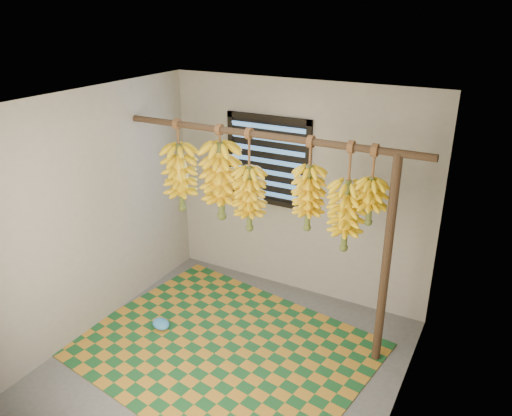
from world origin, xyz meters
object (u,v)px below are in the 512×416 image
Objects in this scene: banana_bunch_b at (221,181)px; woven_mat at (222,348)px; support_post at (386,265)px; banana_bunch_c at (249,199)px; banana_bunch_f at (370,201)px; banana_bunch_a at (181,177)px; plastic_bag at (161,324)px; banana_bunch_d at (308,198)px; banana_bunch_e at (346,216)px.

woven_mat is at bearing -60.17° from banana_bunch_b.
banana_bunch_c is (-1.35, 0.00, 0.36)m from support_post.
banana_bunch_f reaches higher than support_post.
banana_bunch_c is (0.81, 0.00, -0.08)m from banana_bunch_a.
banana_bunch_c is at bearing 180.00° from banana_bunch_f.
banana_bunch_f is (1.88, 0.59, 1.50)m from plastic_bag.
support_post is 0.89m from banana_bunch_d.
banana_bunch_c is at bearing 0.00° from banana_bunch_a.
banana_bunch_c and banana_bunch_f have the same top height.
banana_bunch_e reaches higher than support_post.
support_post is 1.97× the size of banana_bunch_c.
banana_bunch_f reaches higher than plastic_bag.
banana_bunch_f is (-0.19, 0.00, 0.56)m from support_post.
banana_bunch_c is 1.44× the size of banana_bunch_f.
woven_mat is 1.69m from banana_bunch_d.
banana_bunch_b reaches higher than plastic_bag.
banana_bunch_d reaches higher than woven_mat.
banana_bunch_d is (1.32, 0.59, 1.43)m from plastic_bag.
banana_bunch_a is (-2.16, 0.00, 0.45)m from support_post.
banana_bunch_a and banana_bunch_e have the same top height.
banana_bunch_b is at bearing 180.00° from banana_bunch_d.
banana_bunch_a reaches higher than plastic_bag.
banana_bunch_a is 1.01× the size of banana_bunch_b.
woven_mat is at bearing -157.35° from support_post.
banana_bunch_a is 0.94× the size of banana_bunch_c.
support_post is at bearing 0.00° from banana_bunch_f.
banana_bunch_a and banana_bunch_b have the same top height.
banana_bunch_f is at bearing 17.45° from plastic_bag.
banana_bunch_f is (1.48, 0.00, 0.07)m from banana_bunch_b.
plastic_bag is at bearing -140.57° from banana_bunch_c.
banana_bunch_c and banana_bunch_e have the same top height.
banana_bunch_e is (-0.39, 0.00, 0.38)m from support_post.
banana_bunch_e is at bearing 30.39° from woven_mat.
banana_bunch_e is at bearing -0.00° from banana_bunch_c.
banana_bunch_f is at bearing 180.00° from support_post.
support_post is 1.77m from woven_mat.
banana_bunch_a reaches higher than support_post.
banana_bunch_c is at bearing 180.00° from banana_bunch_e.
support_post is at bearing 15.93° from plastic_bag.
banana_bunch_b is (0.49, -0.00, 0.04)m from banana_bunch_a.
woven_mat is at bearing -149.61° from banana_bunch_e.
plastic_bag is at bearing -81.63° from banana_bunch_a.
banana_bunch_f is at bearing 0.00° from banana_bunch_e.
banana_bunch_f is (0.20, 0.00, 0.18)m from banana_bunch_e.
banana_bunch_c is (0.32, 0.00, -0.13)m from banana_bunch_b.
banana_bunch_b is 0.95× the size of banana_bunch_e.
banana_bunch_a is (-0.09, 0.59, 1.39)m from plastic_bag.
plastic_bag is 0.23× the size of banana_bunch_a.
support_post is 2.35m from plastic_bag.
banana_bunch_b is at bearing 55.85° from plastic_bag.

